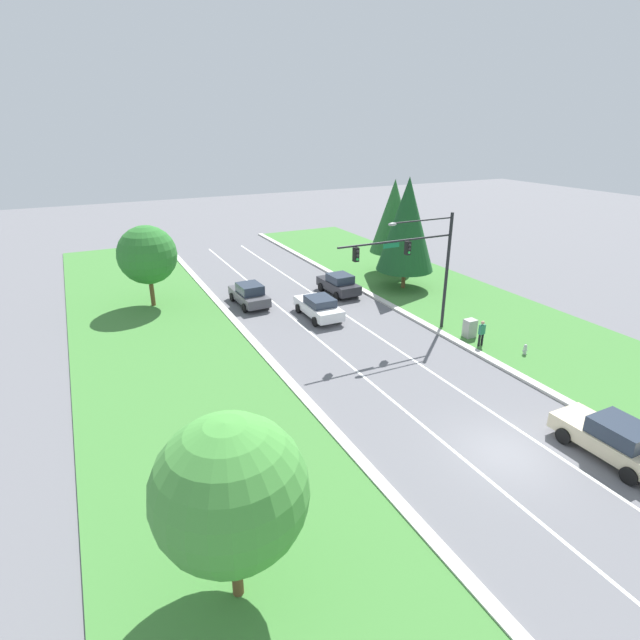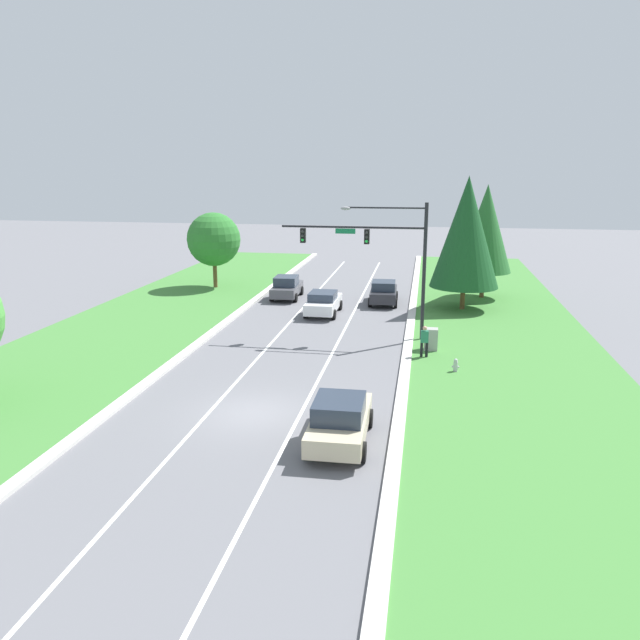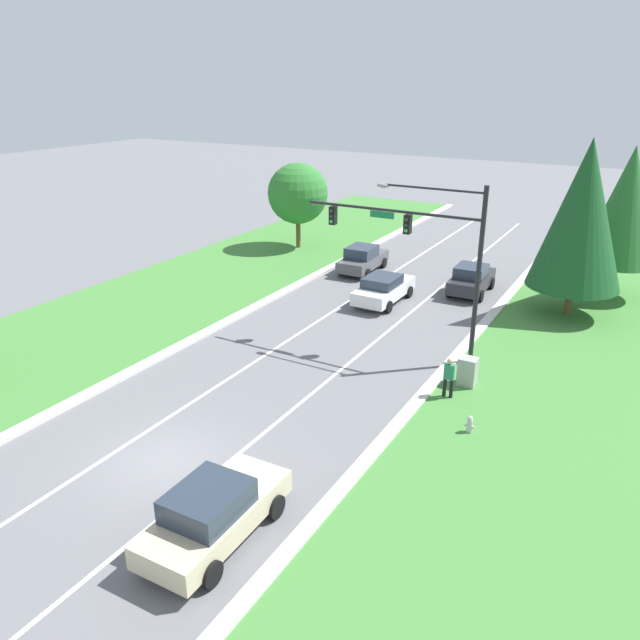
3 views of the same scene
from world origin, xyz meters
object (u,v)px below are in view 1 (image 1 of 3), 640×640
pedestrian (482,333)px  oak_far_left_tree (147,255)px  charcoal_sedan (339,284)px  graphite_sedan (249,294)px  utility_cabinet (470,329)px  traffic_signal_mast (418,257)px  conifer_far_right_tree (407,224)px  conifer_near_right_tree (394,216)px  oak_near_left_tree (230,492)px  white_sedan (319,307)px  champagne_sedan (614,439)px  fire_hydrant (525,350)px

pedestrian → oak_far_left_tree: size_ratio=0.28×
charcoal_sedan → graphite_sedan: size_ratio=0.95×
utility_cabinet → traffic_signal_mast: bearing=143.8°
charcoal_sedan → graphite_sedan: 7.18m
charcoal_sedan → conifer_far_right_tree: size_ratio=0.47×
graphite_sedan → conifer_near_right_tree: bearing=7.4°
graphite_sedan → utility_cabinet: (10.42, -11.96, -0.21)m
traffic_signal_mast → conifer_near_right_tree: conifer_near_right_tree is taller
utility_cabinet → oak_far_left_tree: oak_far_left_tree is taller
utility_cabinet → oak_near_left_tree: size_ratio=0.21×
charcoal_sedan → oak_far_left_tree: 14.41m
white_sedan → oak_far_left_tree: 12.82m
graphite_sedan → oak_far_left_tree: bearing=153.8°
charcoal_sedan → oak_near_left_tree: oak_near_left_tree is taller
charcoal_sedan → conifer_near_right_tree: size_ratio=0.51×
charcoal_sedan → white_sedan: (-3.66, -3.87, -0.04)m
pedestrian → oak_near_left_tree: oak_near_left_tree is taller
traffic_signal_mast → charcoal_sedan: (-0.46, 9.19, -4.26)m
white_sedan → conifer_near_right_tree: bearing=33.7°
oak_near_left_tree → conifer_far_right_tree: 29.96m
conifer_near_right_tree → pedestrian: bearing=-104.5°
conifer_near_right_tree → conifer_far_right_tree: size_ratio=0.93×
charcoal_sedan → champagne_sedan: size_ratio=0.90×
traffic_signal_mast → champagne_sedan: size_ratio=1.72×
white_sedan → charcoal_sedan: bearing=47.1°
charcoal_sedan → oak_near_left_tree: bearing=-126.3°
pedestrian → fire_hydrant: bearing=119.8°
charcoal_sedan → graphite_sedan: graphite_sedan is taller
utility_cabinet → pedestrian: (-0.33, -1.35, 0.32)m
fire_hydrant → charcoal_sedan: bearing=106.8°
oak_near_left_tree → graphite_sedan: bearing=70.4°
charcoal_sedan → pedestrian: pedestrian is taller
champagne_sedan → pedestrian: size_ratio=2.75×
white_sedan → conifer_far_right_tree: conifer_far_right_tree is taller
graphite_sedan → champagne_sedan: 24.91m
champagne_sedan → oak_far_left_tree: size_ratio=0.78×
champagne_sedan → pedestrian: (2.83, 10.51, 0.09)m
graphite_sedan → conifer_far_right_tree: conifer_far_right_tree is taller
white_sedan → graphite_sedan: size_ratio=1.03×
fire_hydrant → conifer_near_right_tree: size_ratio=0.08×
oak_far_left_tree → champagne_sedan: bearing=-62.8°
white_sedan → champagne_sedan: 19.61m
conifer_near_right_tree → graphite_sedan: bearing=-170.4°
white_sedan → fire_hydrant: (8.09, -10.80, -0.44)m
traffic_signal_mast → champagne_sedan: traffic_signal_mast is taller
champagne_sedan → oak_far_left_tree: (-13.73, 26.71, 3.03)m
traffic_signal_mast → graphite_sedan: bearing=127.5°
white_sedan → pedestrian: 10.95m
traffic_signal_mast → oak_near_left_tree: traffic_signal_mast is taller
white_sedan → oak_near_left_tree: (-11.77, -18.69, 2.92)m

